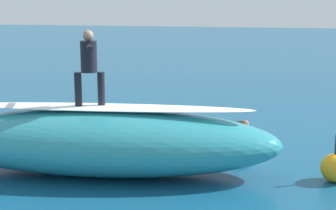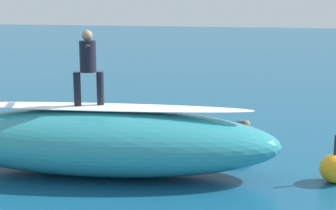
{
  "view_description": "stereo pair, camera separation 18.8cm",
  "coord_description": "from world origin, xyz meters",
  "px_view_note": "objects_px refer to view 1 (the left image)",
  "views": [
    {
      "loc": [
        -3.56,
        12.41,
        3.75
      ],
      "look_at": [
        -0.81,
        0.27,
        1.2
      ],
      "focal_mm": 55.02,
      "sensor_mm": 36.0,
      "label": 1
    },
    {
      "loc": [
        -3.74,
        12.37,
        3.75
      ],
      "look_at": [
        -0.81,
        0.27,
        1.2
      ],
      "focal_mm": 55.02,
      "sensor_mm": 36.0,
      "label": 2
    }
  ],
  "objects_px": {
    "surfer_paddling": "(223,128)",
    "surfer_riding": "(89,62)",
    "surfboard_riding": "(90,107)",
    "buoy_marker": "(335,168)",
    "surfboard_paddling": "(227,134)"
  },
  "relations": [
    {
      "from": "surfer_paddling",
      "to": "surfer_riding",
      "type": "bearing_deg",
      "value": -146.74
    },
    {
      "from": "surfboard_riding",
      "to": "buoy_marker",
      "type": "relative_size",
      "value": 1.99
    },
    {
      "from": "surfer_riding",
      "to": "surfer_paddling",
      "type": "bearing_deg",
      "value": -145.45
    },
    {
      "from": "surfboard_riding",
      "to": "surfer_paddling",
      "type": "relative_size",
      "value": 1.19
    },
    {
      "from": "surfer_paddling",
      "to": "buoy_marker",
      "type": "xyz_separation_m",
      "value": [
        -2.74,
        3.24,
        0.09
      ]
    },
    {
      "from": "surfboard_riding",
      "to": "buoy_marker",
      "type": "distance_m",
      "value": 5.33
    },
    {
      "from": "surfer_paddling",
      "to": "surfboard_riding",
      "type": "bearing_deg",
      "value": -146.74
    },
    {
      "from": "surfer_paddling",
      "to": "surfboard_paddling",
      "type": "bearing_deg",
      "value": 0.0
    },
    {
      "from": "surfboard_paddling",
      "to": "surfer_paddling",
      "type": "relative_size",
      "value": 1.13
    },
    {
      "from": "surfer_riding",
      "to": "surfboard_paddling",
      "type": "relative_size",
      "value": 0.84
    },
    {
      "from": "surfboard_paddling",
      "to": "surfer_paddling",
      "type": "height_order",
      "value": "surfer_paddling"
    },
    {
      "from": "surfer_paddling",
      "to": "buoy_marker",
      "type": "height_order",
      "value": "buoy_marker"
    },
    {
      "from": "surfboard_riding",
      "to": "buoy_marker",
      "type": "xyz_separation_m",
      "value": [
        -5.16,
        -0.6,
        -1.17
      ]
    },
    {
      "from": "buoy_marker",
      "to": "surfboard_riding",
      "type": "bearing_deg",
      "value": 6.6
    },
    {
      "from": "surfboard_riding",
      "to": "buoy_marker",
      "type": "height_order",
      "value": "surfboard_riding"
    }
  ]
}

